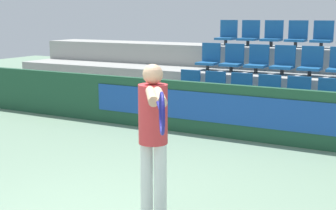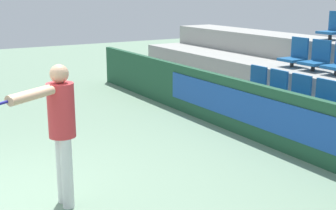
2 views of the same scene
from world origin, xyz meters
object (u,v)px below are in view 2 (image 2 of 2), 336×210
Objects in this scene: stadium_chair_2 at (296,95)px; stadium_chair_3 at (321,101)px; stadium_chair_12 at (333,28)px; tennis_player at (57,123)px; stadium_chair_1 at (274,89)px; stadium_chair_0 at (254,84)px; stadium_chair_7 at (317,58)px; stadium_chair_6 at (295,55)px.

stadium_chair_2 and stadium_chair_3 have the same top height.
stadium_chair_12 reaches higher than tennis_player.
stadium_chair_1 is at bearing 180.00° from stadium_chair_2.
stadium_chair_12 reaches higher than stadium_chair_3.
stadium_chair_7 is at bearing 62.53° from stadium_chair_0.
stadium_chair_1 is at bearing -62.53° from stadium_chair_6.
stadium_chair_0 is at bearing 180.00° from stadium_chair_3.
stadium_chair_3 is (0.52, 0.00, 0.00)m from stadium_chair_2.
stadium_chair_7 is (0.52, 1.01, 0.47)m from stadium_chair_0.
stadium_chair_0 is at bearing 78.19° from tennis_player.
stadium_chair_2 is at bearing -62.53° from stadium_chair_7.
stadium_chair_7 is 0.35× the size of tennis_player.
stadium_chair_1 is at bearing 0.00° from stadium_chair_0.
stadium_chair_3 is 1.52m from stadium_chair_7.
stadium_chair_3 is at bearing 0.00° from stadium_chair_2.
stadium_chair_12 is at bearing 90.00° from stadium_chair_6.
stadium_chair_6 reaches higher than stadium_chair_3.
stadium_chair_3 is at bearing -32.67° from stadium_chair_6.
stadium_chair_0 is 1.05m from stadium_chair_2.
tennis_player reaches higher than stadium_chair_7.
stadium_chair_2 is 2.45m from stadium_chair_12.
stadium_chair_3 is (1.57, 0.00, 0.00)m from stadium_chair_0.
stadium_chair_0 is 1.00× the size of stadium_chair_12.
stadium_chair_12 is (-1.05, 2.01, 0.94)m from stadium_chair_2.
stadium_chair_7 is (0.00, 1.01, 0.47)m from stadium_chair_1.
stadium_chair_3 is 4.20m from tennis_player.
stadium_chair_2 is 1.00× the size of stadium_chair_12.
stadium_chair_12 reaches higher than stadium_chair_6.
stadium_chair_3 is at bearing 0.00° from stadium_chair_1.
stadium_chair_2 is at bearing -43.89° from stadium_chair_6.
stadium_chair_6 is at bearing 74.32° from tennis_player.
stadium_chair_12 reaches higher than stadium_chair_2.
stadium_chair_0 is 1.23m from stadium_chair_7.
stadium_chair_2 is 0.35× the size of tennis_player.
stadium_chair_1 is at bearing -90.00° from stadium_chair_7.
stadium_chair_0 is 2.22m from stadium_chair_12.
stadium_chair_3 is 1.92m from stadium_chair_6.
stadium_chair_7 reaches higher than stadium_chair_2.
stadium_chair_7 is at bearing 68.94° from tennis_player.
stadium_chair_2 is at bearing 0.00° from stadium_chair_1.
stadium_chair_0 is 1.11m from stadium_chair_6.
stadium_chair_12 reaches higher than stadium_chair_0.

